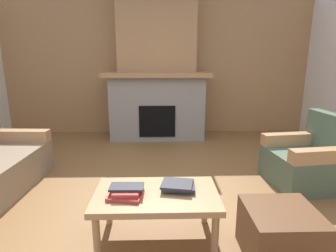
# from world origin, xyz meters

# --- Properties ---
(ground) EXTENTS (9.00, 9.00, 0.00)m
(ground) POSITION_xyz_m (0.00, 0.00, 0.00)
(ground) COLOR brown
(wall_back_wood_panel) EXTENTS (6.00, 0.12, 2.70)m
(wall_back_wood_panel) POSITION_xyz_m (0.00, 3.00, 1.35)
(wall_back_wood_panel) COLOR #A87A4C
(wall_back_wood_panel) RESTS_ON ground
(fireplace) EXTENTS (1.90, 0.82, 2.70)m
(fireplace) POSITION_xyz_m (0.00, 2.62, 1.16)
(fireplace) COLOR gray
(fireplace) RESTS_ON ground
(armchair) EXTENTS (0.84, 0.84, 0.85)m
(armchair) POSITION_xyz_m (1.81, 0.49, 0.29)
(armchair) COLOR #4C604C
(armchair) RESTS_ON ground
(coffee_table) EXTENTS (1.00, 0.60, 0.43)m
(coffee_table) POSITION_xyz_m (0.02, -0.51, 0.38)
(coffee_table) COLOR tan
(coffee_table) RESTS_ON ground
(ottoman) EXTENTS (0.52, 0.52, 0.40)m
(ottoman) POSITION_xyz_m (0.95, -0.75, 0.20)
(ottoman) COLOR brown
(ottoman) RESTS_ON ground
(book_stack_near_edge) EXTENTS (0.29, 0.25, 0.08)m
(book_stack_near_edge) POSITION_xyz_m (-0.21, -0.57, 0.47)
(book_stack_near_edge) COLOR #B23833
(book_stack_near_edge) RESTS_ON coffee_table
(book_stack_center) EXTENTS (0.30, 0.26, 0.06)m
(book_stack_center) POSITION_xyz_m (0.20, -0.45, 0.46)
(book_stack_center) COLOR #335699
(book_stack_center) RESTS_ON coffee_table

